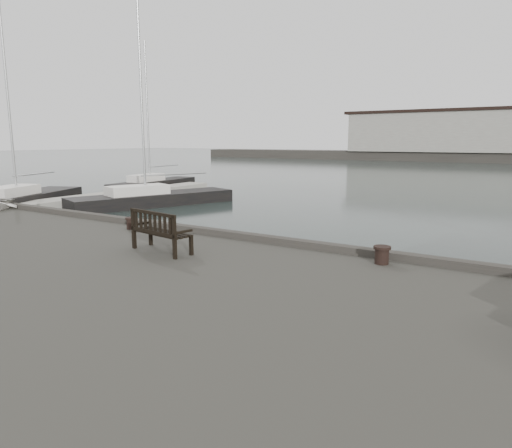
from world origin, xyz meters
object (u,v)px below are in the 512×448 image
Objects in this scene: bench at (161,239)px; yacht_a at (23,202)px; bollard_left at (131,223)px; yacht_b at (154,187)px; yacht_c at (154,202)px; bollard_right at (382,255)px.

yacht_a reaches higher than bench.
bench reaches higher than bollard_left.
yacht_b is 0.89× the size of yacht_c.
bench is 4.95× the size of bollard_left.
yacht_c reaches higher than yacht_b.
bollard_right is 0.03× the size of yacht_c.
bench is at bearing -46.55° from yacht_a.
yacht_a is at bearing -126.57° from yacht_c.
yacht_a is (-26.25, 7.32, -1.52)m from bollard_right.
yacht_b is at bearing 143.47° from bollard_right.
yacht_c is (7.36, -7.45, -0.00)m from yacht_b.
bench is at bearing -30.22° from bollard_left.
bollard_left is 7.78m from bollard_right.
bollard_right is 27.29m from yacht_a.
yacht_c is (-14.14, 13.91, -1.63)m from bench.
yacht_a reaches higher than bollard_right.
bollard_left is at bearing -179.09° from bollard_right.
yacht_c is at bearing 147.55° from bollard_right.
bench reaches higher than bollard_right.
bollard_right is at bearing -39.00° from yacht_a.
yacht_b reaches higher than bollard_left.
bollard_right is 32.91m from yacht_b.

